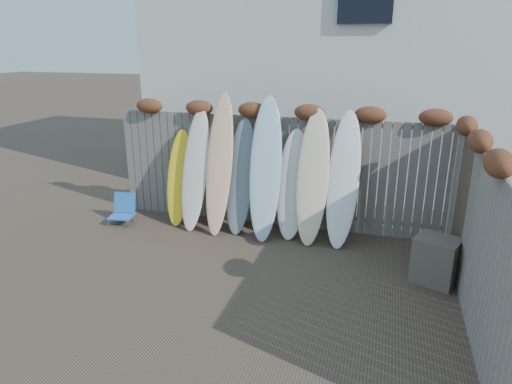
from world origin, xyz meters
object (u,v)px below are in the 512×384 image
(beach_chair, at_px, (123,209))
(wooden_crate, at_px, (436,260))
(lattice_panel, at_px, (466,214))
(surfboard_0, at_px, (179,178))

(beach_chair, relative_size, wooden_crate, 0.83)
(beach_chair, distance_m, lattice_panel, 5.82)
(wooden_crate, xyz_separation_m, lattice_panel, (0.31, 0.14, 0.67))
(wooden_crate, xyz_separation_m, surfboard_0, (-4.41, 1.10, 0.53))
(surfboard_0, bearing_deg, lattice_panel, -12.88)
(lattice_panel, xyz_separation_m, surfboard_0, (-4.72, 0.96, -0.14))
(wooden_crate, height_order, surfboard_0, surfboard_0)
(wooden_crate, distance_m, lattice_panel, 0.75)
(beach_chair, bearing_deg, lattice_panel, -6.16)
(surfboard_0, bearing_deg, beach_chair, -162.84)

